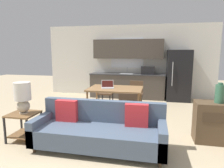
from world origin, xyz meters
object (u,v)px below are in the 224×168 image
side_table (24,122)px  table_lamp (23,96)px  refrigerator (179,76)px  laptop (108,86)px  vase (220,94)px  credenza (221,123)px  dining_table (115,90)px  couch (100,130)px  dining_chair_far_left (107,92)px  dining_chair_near_right (128,107)px  dining_chair_far_right (135,93)px

side_table → table_lamp: table_lamp is taller
refrigerator → laptop: (-2.00, -2.27, -0.07)m
refrigerator → vase: 3.35m
refrigerator → credenza: refrigerator is taller
dining_table → couch: bearing=-87.8°
dining_chair_far_left → dining_chair_near_right: bearing=-58.8°
dining_table → dining_chair_far_right: dining_chair_far_right is taller
laptop → table_lamp: bearing=-142.6°
dining_table → couch: couch is taller
vase → laptop: bearing=155.8°
table_lamp → dining_chair_far_left: 2.82m
credenza → dining_chair_far_left: bearing=144.2°
dining_table → dining_chair_far_right: (0.45, 0.84, -0.21)m
dining_chair_near_right → dining_chair_far_right: bearing=-93.2°
table_lamp → couch: bearing=-0.3°
vase → side_table: bearing=-169.4°
laptop → couch: bearing=-98.5°
vase → laptop: size_ratio=0.98×
dining_table → vase: 2.44m
couch → laptop: size_ratio=5.99×
refrigerator → dining_chair_near_right: refrigerator is taller
credenza → table_lamp: bearing=-169.5°
dining_chair_far_right → dining_chair_far_left: size_ratio=1.00×
refrigerator → couch: refrigerator is taller
side_table → laptop: 2.19m
dining_chair_far_left → laptop: (0.24, -0.87, 0.33)m
dining_table → vase: bearing=-27.0°
dining_table → dining_chair_far_right: 0.98m
vase → credenza: bearing=2.8°
credenza → laptop: bearing=156.5°
couch → dining_chair_far_left: bearing=101.0°
dining_table → side_table: (-1.45, -1.78, -0.34)m
side_table → dining_chair_far_left: dining_chair_far_left is taller
dining_chair_far_left → side_table: bearing=-108.7°
side_table → vase: vase is taller
table_lamp → vase: bearing=10.6°
table_lamp → credenza: bearing=10.5°
dining_chair_far_right → couch: bearing=-92.9°
table_lamp → vase: 3.66m
couch → side_table: 1.52m
dining_chair_far_right → dining_chair_near_right: bearing=-84.7°
table_lamp → refrigerator: bearing=51.0°
laptop → dining_chair_near_right: bearing=-66.5°
dining_chair_near_right → table_lamp: bearing=24.6°
credenza → dining_chair_far_right: size_ratio=1.15×
table_lamp → credenza: table_lamp is taller
credenza → refrigerator: bearing=97.3°
refrigerator → table_lamp: bearing=-129.0°
laptop → credenza: bearing=-40.7°
laptop → vase: bearing=-41.3°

